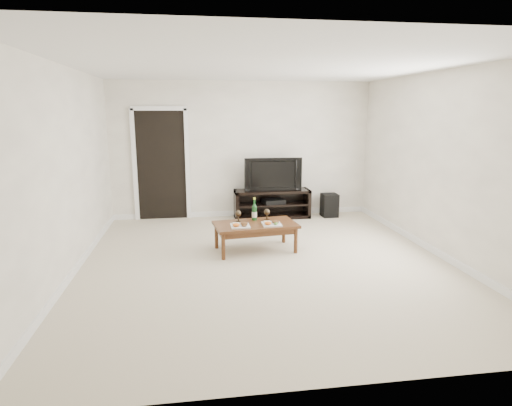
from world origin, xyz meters
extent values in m
plane|color=beige|center=(0.00, 0.00, 0.00)|extent=(5.50, 5.50, 0.00)
cube|color=white|center=(0.00, 2.77, 1.30)|extent=(5.00, 0.04, 2.60)
cube|color=white|center=(0.00, 0.00, 2.62)|extent=(5.00, 5.50, 0.04)
cube|color=black|center=(-1.55, 2.73, 1.02)|extent=(0.90, 0.02, 2.05)
cube|color=black|center=(0.54, 2.50, 0.28)|extent=(1.46, 0.45, 0.55)
imported|color=black|center=(0.54, 2.50, 0.87)|extent=(1.10, 0.16, 0.63)
cube|color=black|center=(0.57, 2.48, 0.33)|extent=(0.45, 0.38, 0.08)
cube|color=black|center=(1.68, 2.42, 0.23)|extent=(0.31, 0.31, 0.45)
cube|color=#522F16|center=(-0.07, 0.54, 0.21)|extent=(1.27, 0.80, 0.42)
cube|color=white|center=(-0.31, 0.39, 0.45)|extent=(0.27, 0.27, 0.07)
cube|color=white|center=(0.16, 0.43, 0.45)|extent=(0.27, 0.27, 0.07)
cylinder|color=#103D16|center=(-0.06, 0.73, 0.59)|extent=(0.07, 0.07, 0.35)
camera|label=1|loc=(-0.95, -5.50, 2.05)|focal=30.00mm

